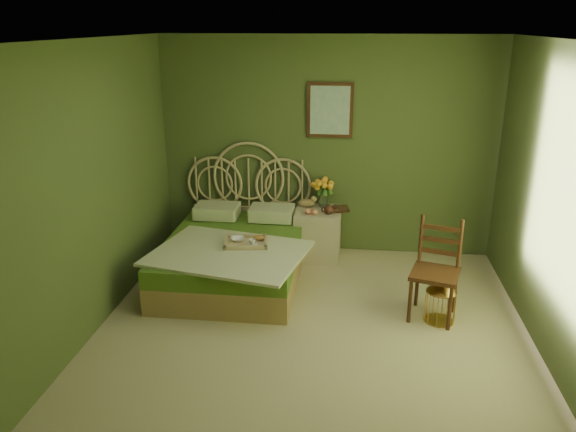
# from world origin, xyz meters

# --- Properties ---
(floor) EXTENTS (4.50, 4.50, 0.00)m
(floor) POSITION_xyz_m (0.00, 0.00, 0.00)
(floor) COLOR tan
(floor) RESTS_ON ground
(ceiling) EXTENTS (4.50, 4.50, 0.00)m
(ceiling) POSITION_xyz_m (0.00, 0.00, 2.60)
(ceiling) COLOR silver
(ceiling) RESTS_ON wall_back
(wall_back) EXTENTS (4.00, 0.00, 4.00)m
(wall_back) POSITION_xyz_m (0.00, 2.25, 1.30)
(wall_back) COLOR #47582E
(wall_back) RESTS_ON floor
(wall_left) EXTENTS (0.00, 4.50, 4.50)m
(wall_left) POSITION_xyz_m (-2.00, 0.00, 1.30)
(wall_left) COLOR #47582E
(wall_left) RESTS_ON floor
(wall_right) EXTENTS (0.00, 4.50, 4.50)m
(wall_right) POSITION_xyz_m (2.00, 0.00, 1.30)
(wall_right) COLOR #47582E
(wall_right) RESTS_ON floor
(wall_art) EXTENTS (0.54, 0.04, 0.64)m
(wall_art) POSITION_xyz_m (0.03, 2.22, 1.75)
(wall_art) COLOR #3D1D10
(wall_art) RESTS_ON wall_back
(bed) EXTENTS (1.71, 2.16, 1.34)m
(bed) POSITION_xyz_m (-0.95, 1.29, 0.29)
(bed) COLOR tan
(bed) RESTS_ON floor
(nightstand) EXTENTS (0.54, 0.54, 1.03)m
(nightstand) POSITION_xyz_m (-0.07, 1.98, 0.36)
(nightstand) COLOR beige
(nightstand) RESTS_ON floor
(chair) EXTENTS (0.53, 0.53, 0.97)m
(chair) POSITION_xyz_m (1.14, 0.69, 0.54)
(chair) COLOR #3D1D10
(chair) RESTS_ON floor
(birdcage) EXTENTS (0.28, 0.28, 0.43)m
(birdcage) POSITION_xyz_m (1.20, 0.54, 0.21)
(birdcage) COLOR #B7833A
(birdcage) RESTS_ON floor
(book_lower) EXTENTS (0.22, 0.27, 0.02)m
(book_lower) POSITION_xyz_m (0.11, 1.99, 0.61)
(book_lower) COLOR #381E0F
(book_lower) RESTS_ON nightstand
(book_upper) EXTENTS (0.17, 0.23, 0.02)m
(book_upper) POSITION_xyz_m (0.11, 1.99, 0.63)
(book_upper) COLOR #472819
(book_upper) RESTS_ON nightstand
(cereal_bowl) EXTENTS (0.19, 0.19, 0.04)m
(cereal_bowl) POSITION_xyz_m (-0.87, 1.08, 0.54)
(cereal_bowl) COLOR white
(cereal_bowl) RESTS_ON bed
(coffee_cup) EXTENTS (0.09, 0.09, 0.07)m
(coffee_cup) POSITION_xyz_m (-0.69, 0.97, 0.55)
(coffee_cup) COLOR white
(coffee_cup) RESTS_ON bed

